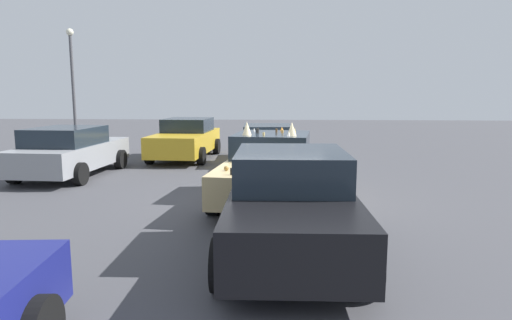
{
  "coord_description": "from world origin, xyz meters",
  "views": [
    {
      "loc": [
        -9.82,
        -0.27,
        2.39
      ],
      "look_at": [
        0.0,
        0.3,
        0.9
      ],
      "focal_mm": 31.23,
      "sensor_mm": 36.0,
      "label": 1
    }
  ],
  "objects_px": {
    "parked_sedan_row_back_far": "(186,139)",
    "parked_sedan_far_left": "(267,144)",
    "art_car_decorated": "(270,167)",
    "lot_lamp_post": "(73,80)",
    "parked_sedan_far_right": "(70,151)",
    "parked_sedan_near_right": "(291,203)"
  },
  "relations": [
    {
      "from": "art_car_decorated",
      "to": "parked_sedan_row_back_far",
      "type": "xyz_separation_m",
      "value": [
        6.13,
        3.25,
        -0.01
      ]
    },
    {
      "from": "parked_sedan_far_left",
      "to": "lot_lamp_post",
      "type": "xyz_separation_m",
      "value": [
        2.29,
        7.76,
        2.23
      ]
    },
    {
      "from": "parked_sedan_near_right",
      "to": "lot_lamp_post",
      "type": "bearing_deg",
      "value": -143.57
    },
    {
      "from": "parked_sedan_near_right",
      "to": "lot_lamp_post",
      "type": "relative_size",
      "value": 0.89
    },
    {
      "from": "art_car_decorated",
      "to": "parked_sedan_far_left",
      "type": "bearing_deg",
      "value": -171.66
    },
    {
      "from": "art_car_decorated",
      "to": "parked_sedan_near_right",
      "type": "height_order",
      "value": "art_car_decorated"
    },
    {
      "from": "parked_sedan_far_right",
      "to": "parked_sedan_row_back_far",
      "type": "bearing_deg",
      "value": -32.53
    },
    {
      "from": "parked_sedan_row_back_far",
      "to": "parked_sedan_far_right",
      "type": "distance_m",
      "value": 4.49
    },
    {
      "from": "parked_sedan_near_right",
      "to": "parked_sedan_far_right",
      "type": "height_order",
      "value": "parked_sedan_near_right"
    },
    {
      "from": "parked_sedan_near_right",
      "to": "parked_sedan_far_left",
      "type": "relative_size",
      "value": 1.04
    },
    {
      "from": "parked_sedan_near_right",
      "to": "parked_sedan_far_right",
      "type": "distance_m",
      "value": 8.59
    },
    {
      "from": "parked_sedan_far_left",
      "to": "art_car_decorated",
      "type": "bearing_deg",
      "value": 179.16
    },
    {
      "from": "lot_lamp_post",
      "to": "parked_sedan_row_back_far",
      "type": "bearing_deg",
      "value": -105.37
    },
    {
      "from": "lot_lamp_post",
      "to": "parked_sedan_near_right",
      "type": "bearing_deg",
      "value": -142.33
    },
    {
      "from": "lot_lamp_post",
      "to": "parked_sedan_far_left",
      "type": "bearing_deg",
      "value": -106.4
    },
    {
      "from": "parked_sedan_row_back_far",
      "to": "lot_lamp_post",
      "type": "bearing_deg",
      "value": -102.96
    },
    {
      "from": "art_car_decorated",
      "to": "lot_lamp_post",
      "type": "xyz_separation_m",
      "value": [
        7.43,
        8.0,
        2.18
      ]
    },
    {
      "from": "parked_sedan_far_right",
      "to": "parked_sedan_near_right",
      "type": "bearing_deg",
      "value": -130.78
    },
    {
      "from": "parked_sedan_row_back_far",
      "to": "parked_sedan_far_right",
      "type": "xyz_separation_m",
      "value": [
        -3.67,
        2.59,
        0.0
      ]
    },
    {
      "from": "parked_sedan_row_back_far",
      "to": "parked_sedan_far_left",
      "type": "bearing_deg",
      "value": 74.41
    },
    {
      "from": "parked_sedan_row_back_far",
      "to": "parked_sedan_far_left",
      "type": "relative_size",
      "value": 1.07
    },
    {
      "from": "art_car_decorated",
      "to": "parked_sedan_far_left",
      "type": "distance_m",
      "value": 5.15
    }
  ]
}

